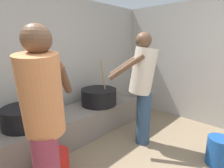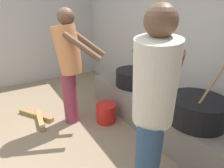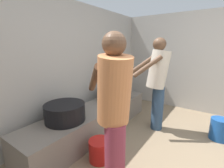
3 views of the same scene
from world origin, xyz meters
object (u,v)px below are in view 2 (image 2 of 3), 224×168
Objects in this scene: cooking_pot_main at (197,110)px; cook_in_cream_shirt at (153,105)px; cooking_pot_secondary at (133,78)px; cook_in_orange_shirt at (69,62)px; bucket_red_plastic at (106,113)px.

cooking_pot_main is 0.45× the size of cook_in_cream_shirt.
cook_in_cream_shirt is (0.12, -0.77, 0.33)m from cooking_pot_main.
cooking_pot_secondary is (-1.15, 0.07, -0.01)m from cooking_pot_main.
cook_in_orange_shirt is (-1.33, -0.87, 0.33)m from cooking_pot_main.
bucket_red_plastic is at bearing 166.32° from cook_in_cream_shirt.
cooking_pot_main is 1.15m from cooking_pot_secondary.
cook_in_orange_shirt reaches higher than cooking_pot_secondary.
cooking_pot_secondary is 1.56m from cook_in_cream_shirt.
cooking_pot_main is at bearing 98.97° from cook_in_cream_shirt.
bucket_red_plastic is (-1.07, -0.48, -0.43)m from cooking_pot_main.
cooking_pot_secondary is at bearing 176.64° from cooking_pot_main.
bucket_red_plastic is at bearing 56.74° from cook_in_orange_shirt.
cook_in_cream_shirt is 1.45m from bucket_red_plastic.
cooking_pot_main reaches higher than cooking_pot_secondary.
cook_in_orange_shirt is at bearing -175.89° from cook_in_cream_shirt.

